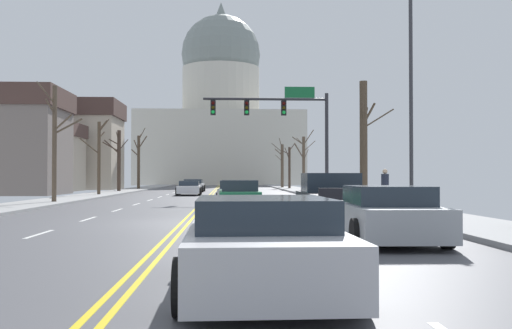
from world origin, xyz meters
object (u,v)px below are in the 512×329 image
object	(u,v)px
street_lamp_right	(403,81)
sedan_near_04	(262,246)
pedestrian_01	(385,186)
sedan_near_01	(239,196)
sedan_near_03	(386,215)
sedan_near_00	(236,192)
sedan_oncoming_01	(193,186)
sedan_oncoming_00	(189,188)
signal_gantry	(283,117)
pickup_truck_near_02	(333,199)
bicycle_parked	(400,203)

from	to	relation	value
street_lamp_right	sedan_near_04	size ratio (longest dim) A/B	1.89
sedan_near_04	pedestrian_01	xyz separation A→B (m)	(6.52, 17.66, 0.48)
sedan_near_01	sedan_near_03	size ratio (longest dim) A/B	0.95
street_lamp_right	sedan_near_01	bearing A→B (deg)	146.60
sedan_near_00	sedan_oncoming_01	distance (m)	23.24
sedan_oncoming_01	pedestrian_01	distance (m)	31.05
street_lamp_right	sedan_near_01	size ratio (longest dim) A/B	1.95
sedan_near_01	sedan_oncoming_00	world-z (taller)	sedan_near_01
sedan_near_04	sedan_oncoming_00	bearing A→B (deg)	95.39
sedan_near_04	pedestrian_01	bearing A→B (deg)	69.73
signal_gantry	sedan_near_00	world-z (taller)	signal_gantry
pickup_truck_near_02	sedan_near_03	size ratio (longest dim) A/B	1.27
sedan_oncoming_01	street_lamp_right	bearing A→B (deg)	-73.61
sedan_near_01	pickup_truck_near_02	size ratio (longest dim) A/B	0.74
sedan_oncoming_00	bicycle_parked	xyz separation A→B (m)	(9.65, -23.46, -0.05)
sedan_near_04	sedan_oncoming_00	size ratio (longest dim) A/B	1.02
sedan_near_03	sedan_near_00	bearing A→B (deg)	99.91
sedan_near_03	sedan_oncoming_00	world-z (taller)	sedan_near_03
sedan_near_01	pickup_truck_near_02	bearing A→B (deg)	-61.08
sedan_near_03	bicycle_parked	distance (m)	9.07
signal_gantry	sedan_oncoming_00	bearing A→B (deg)	125.26
sedan_oncoming_01	pedestrian_01	bearing A→B (deg)	-70.62
pickup_truck_near_02	sedan_near_04	world-z (taller)	pickup_truck_near_02
pickup_truck_near_02	pedestrian_01	xyz separation A→B (m)	(3.40, 5.83, 0.36)
sedan_near_00	pickup_truck_near_02	size ratio (longest dim) A/B	0.77
signal_gantry	sedan_near_03	xyz separation A→B (m)	(0.21, -22.84, -4.58)
sedan_near_03	pedestrian_01	distance (m)	12.62
sedan_near_00	bicycle_parked	world-z (taller)	sedan_near_00
pickup_truck_near_02	sedan_oncoming_00	xyz separation A→B (m)	(-6.66, 25.71, -0.18)
street_lamp_right	pickup_truck_near_02	distance (m)	5.50
sedan_near_01	sedan_oncoming_01	size ratio (longest dim) A/B	0.98
sedan_near_03	sedan_oncoming_01	distance (m)	42.03
street_lamp_right	pedestrian_01	size ratio (longest dim) A/B	4.98
sedan_near_01	pickup_truck_near_02	xyz separation A→B (m)	(3.10, -5.62, 0.10)
signal_gantry	sedan_near_03	bearing A→B (deg)	-89.47
signal_gantry	street_lamp_right	distance (m)	15.21
sedan_near_01	sedan_near_00	bearing A→B (deg)	90.65
pickup_truck_near_02	bicycle_parked	bearing A→B (deg)	36.95
sedan_near_03	sedan_near_04	distance (m)	6.35
street_lamp_right	sedan_near_03	bearing A→B (deg)	-109.99
sedan_oncoming_00	sedan_near_00	bearing A→B (deg)	-75.57
bicycle_parked	sedan_near_03	bearing A→B (deg)	-108.92
signal_gantry	pedestrian_01	bearing A→B (deg)	-71.60
sedan_oncoming_01	bicycle_parked	size ratio (longest dim) A/B	2.48
pedestrian_01	sedan_near_03	bearing A→B (deg)	-105.39
sedan_oncoming_00	pedestrian_01	bearing A→B (deg)	-63.16
sedan_near_04	signal_gantry	bearing A→B (deg)	84.03
sedan_near_03	pedestrian_01	size ratio (longest dim) A/B	2.70
signal_gantry	pedestrian_01	world-z (taller)	signal_gantry
sedan_near_00	sedan_near_04	xyz separation A→B (m)	(0.06, -24.01, -0.00)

